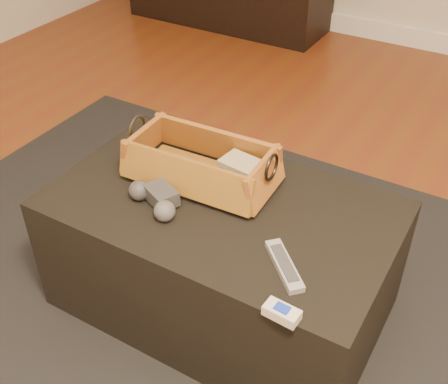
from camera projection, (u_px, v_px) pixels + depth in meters
The scene contains 10 objects.
floor at pixel (215, 373), 1.67m from camera, with size 5.00×5.50×0.01m, color brown.
baseboard at pixel (441, 43), 3.51m from camera, with size 5.00×0.04×0.12m, color white.
area_rug at pixel (214, 313), 1.84m from camera, with size 2.60×2.00×0.01m, color black.
ottoman at pixel (222, 256), 1.75m from camera, with size 1.00×0.60×0.42m, color black.
tv_remote at pixel (192, 173), 1.69m from camera, with size 0.24×0.05×0.03m, color black.
cloth_bundle at pixel (242, 171), 1.66m from camera, with size 0.13×0.09×0.07m, color tan.
wicker_basket at pixel (202, 165), 1.68m from camera, with size 0.47×0.26×0.16m.
game_controller at pixel (156, 198), 1.59m from camera, with size 0.20×0.14×0.06m.
silver_remote at pixel (284, 265), 1.40m from camera, with size 0.16×0.16×0.02m.
cream_gadget at pixel (282, 313), 1.28m from camera, with size 0.09×0.05×0.03m.
Camera 1 is at (0.53, -0.85, 1.44)m, focal length 45.00 mm.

